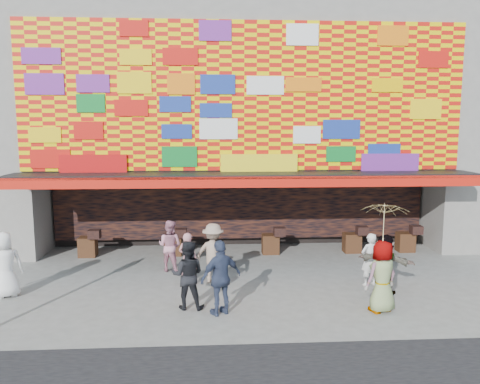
{
  "coord_description": "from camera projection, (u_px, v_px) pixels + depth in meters",
  "views": [
    {
      "loc": [
        -1.08,
        -11.79,
        4.58
      ],
      "look_at": [
        -0.26,
        2.0,
        2.63
      ],
      "focal_mm": 35.0,
      "sensor_mm": 36.0,
      "label": 1
    }
  ],
  "objects": [
    {
      "name": "ground",
      "position": [
        254.0,
        301.0,
        12.35
      ],
      "size": [
        90.0,
        90.0,
        0.0
      ],
      "primitive_type": "plane",
      "color": "slate",
      "rests_on": "ground"
    },
    {
      "name": "shop_building",
      "position": [
        237.0,
        110.0,
        19.7
      ],
      "size": [
        15.2,
        9.4,
        10.0
      ],
      "color": "gray",
      "rests_on": "ground"
    },
    {
      "name": "ped_a",
      "position": [
        5.0,
        265.0,
        12.52
      ],
      "size": [
        1.04,
        0.91,
        1.79
      ],
      "primitive_type": "imported",
      "rotation": [
        0.0,
        0.0,
        3.63
      ],
      "color": "white",
      "rests_on": "ground"
    },
    {
      "name": "ped_b",
      "position": [
        188.0,
        259.0,
        13.52
      ],
      "size": [
        0.66,
        0.54,
        1.55
      ],
      "primitive_type": "imported",
      "rotation": [
        0.0,
        0.0,
        2.79
      ],
      "color": "#C07C83",
      "rests_on": "ground"
    },
    {
      "name": "ped_c",
      "position": [
        188.0,
        275.0,
        11.75
      ],
      "size": [
        0.92,
        0.75,
        1.74
      ],
      "primitive_type": "imported",
      "rotation": [
        0.0,
        0.0,
        3.03
      ],
      "color": "black",
      "rests_on": "ground"
    },
    {
      "name": "ped_d",
      "position": [
        213.0,
        253.0,
        13.72
      ],
      "size": [
        1.31,
        1.05,
        1.76
      ],
      "primitive_type": "imported",
      "rotation": [
        0.0,
        0.0,
        2.73
      ],
      "color": "gray",
      "rests_on": "ground"
    },
    {
      "name": "ped_e",
      "position": [
        221.0,
        278.0,
        11.36
      ],
      "size": [
        1.17,
        0.93,
        1.86
      ],
      "primitive_type": "imported",
      "rotation": [
        0.0,
        0.0,
        3.65
      ],
      "color": "#333D5A",
      "rests_on": "ground"
    },
    {
      "name": "ped_f",
      "position": [
        385.0,
        264.0,
        12.85
      ],
      "size": [
        1.56,
        1.26,
        1.66
      ],
      "primitive_type": "imported",
      "rotation": [
        0.0,
        0.0,
        2.56
      ],
      "color": "gray",
      "rests_on": "ground"
    },
    {
      "name": "ped_g",
      "position": [
        382.0,
        277.0,
        11.53
      ],
      "size": [
        1.03,
        0.86,
        1.8
      ],
      "primitive_type": "imported",
      "rotation": [
        0.0,
        0.0,
        3.52
      ],
      "color": "gray",
      "rests_on": "ground"
    },
    {
      "name": "ped_h",
      "position": [
        370.0,
        259.0,
        13.49
      ],
      "size": [
        0.64,
        0.52,
        1.53
      ],
      "primitive_type": "imported",
      "rotation": [
        0.0,
        0.0,
        3.45
      ],
      "color": "silver",
      "rests_on": "ground"
    },
    {
      "name": "ped_i",
      "position": [
        170.0,
        246.0,
        14.83
      ],
      "size": [
        0.97,
        0.88,
        1.64
      ],
      "primitive_type": "imported",
      "rotation": [
        0.0,
        0.0,
        2.74
      ],
      "color": "#CC849A",
      "rests_on": "ground"
    },
    {
      "name": "parasol",
      "position": [
        384.0,
        224.0,
        11.34
      ],
      "size": [
        1.3,
        1.32,
        1.99
      ],
      "color": "#FFEFA0",
      "rests_on": "ground"
    }
  ]
}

